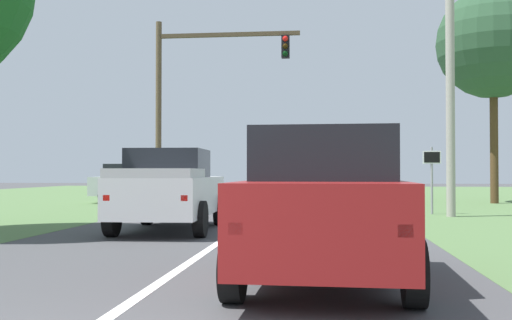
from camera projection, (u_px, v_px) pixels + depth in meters
name	position (u px, v px, depth m)	size (l,w,h in m)	color
ground_plane	(238.00, 229.00, 15.01)	(120.00, 120.00, 0.00)	#424244
red_suv_near	(325.00, 203.00, 7.90)	(2.25, 4.52, 1.96)	maroon
pickup_truck_lead	(170.00, 190.00, 14.62)	(2.34, 4.98, 1.97)	silver
traffic_light	(193.00, 87.00, 24.59)	(5.91, 0.40, 7.60)	brown
keep_moving_sign	(432.00, 171.00, 20.38)	(0.60, 0.09, 2.27)	gray
oak_tree_right	(493.00, 43.00, 27.51)	(5.09, 5.09, 9.87)	#4C351E
crossing_suv_far	(141.00, 183.00, 27.85)	(4.55, 2.21, 1.79)	silver
utility_pole_right	(450.00, 53.00, 19.30)	(0.28, 0.28, 10.50)	#9E998E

